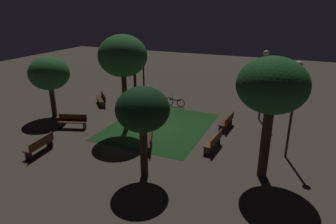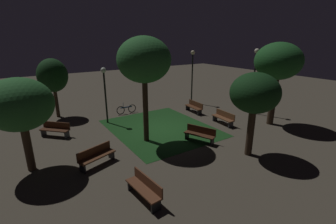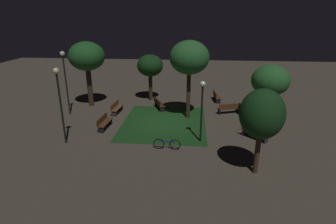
{
  "view_description": "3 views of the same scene",
  "coord_description": "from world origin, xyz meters",
  "px_view_note": "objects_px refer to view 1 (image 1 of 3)",
  "views": [
    {
      "loc": [
        -16.12,
        -7.56,
        7.46
      ],
      "look_at": [
        0.78,
        -0.29,
        0.83
      ],
      "focal_mm": 32.12,
      "sensor_mm": 36.0,
      "label": 1
    },
    {
      "loc": [
        -12.28,
        7.59,
        5.72
      ],
      "look_at": [
        0.5,
        -0.78,
        0.88
      ],
      "focal_mm": 25.03,
      "sensor_mm": 36.0,
      "label": 2
    },
    {
      "loc": [
        18.63,
        2.01,
        7.47
      ],
      "look_at": [
        0.14,
        0.33,
        0.84
      ],
      "focal_mm": 28.94,
      "sensor_mm": 36.0,
      "label": 3
    }
  ],
  "objects_px": {
    "bench_front_right": "(102,99)",
    "lamp_post_plaza_west": "(144,73)",
    "tree_left_canopy": "(143,111)",
    "tree_right_canopy": "(49,74)",
    "tree_tall_center": "(134,58)",
    "lamp_post_path_center": "(294,95)",
    "bicycle": "(175,102)",
    "tree_back_left": "(123,57)",
    "bench_by_lamp": "(227,121)",
    "lamp_post_near_wall": "(264,74)",
    "bench_lawn_edge": "(214,141)",
    "bench_back_row": "(72,121)",
    "bench_path_side": "(149,140)",
    "tree_back_right": "(272,87)",
    "bench_corner": "(40,145)"
  },
  "relations": [
    {
      "from": "lamp_post_path_center",
      "to": "lamp_post_near_wall",
      "type": "bearing_deg",
      "value": 21.51
    },
    {
      "from": "bicycle",
      "to": "tree_back_left",
      "type": "bearing_deg",
      "value": 168.33
    },
    {
      "from": "tree_back_left",
      "to": "bicycle",
      "type": "relative_size",
      "value": 3.61
    },
    {
      "from": "tree_back_left",
      "to": "bicycle",
      "type": "height_order",
      "value": "tree_back_left"
    },
    {
      "from": "tree_tall_center",
      "to": "bench_lawn_edge",
      "type": "bearing_deg",
      "value": -130.68
    },
    {
      "from": "tree_left_canopy",
      "to": "tree_back_right",
      "type": "xyz_separation_m",
      "value": [
        2.13,
        -4.97,
        1.04
      ]
    },
    {
      "from": "bench_path_side",
      "to": "tree_right_canopy",
      "type": "height_order",
      "value": "tree_right_canopy"
    },
    {
      "from": "lamp_post_near_wall",
      "to": "bicycle",
      "type": "bearing_deg",
      "value": 87.48
    },
    {
      "from": "lamp_post_near_wall",
      "to": "lamp_post_plaza_west",
      "type": "distance_m",
      "value": 8.41
    },
    {
      "from": "tree_left_canopy",
      "to": "tree_right_canopy",
      "type": "relative_size",
      "value": 1.0
    },
    {
      "from": "bench_back_row",
      "to": "bench_front_right",
      "type": "bearing_deg",
      "value": 12.62
    },
    {
      "from": "bench_corner",
      "to": "tree_back_right",
      "type": "xyz_separation_m",
      "value": [
        2.33,
        -11.04,
        3.74
      ]
    },
    {
      "from": "bench_front_right",
      "to": "lamp_post_plaza_west",
      "type": "distance_m",
      "value": 4.13
    },
    {
      "from": "tree_left_canopy",
      "to": "tree_tall_center",
      "type": "height_order",
      "value": "tree_tall_center"
    },
    {
      "from": "bench_path_side",
      "to": "lamp_post_near_wall",
      "type": "distance_m",
      "value": 8.95
    },
    {
      "from": "tree_tall_center",
      "to": "lamp_post_plaza_west",
      "type": "relative_size",
      "value": 1.12
    },
    {
      "from": "tree_tall_center",
      "to": "lamp_post_path_center",
      "type": "distance_m",
      "value": 14.95
    },
    {
      "from": "bench_lawn_edge",
      "to": "tree_back_left",
      "type": "xyz_separation_m",
      "value": [
        0.49,
        5.78,
        4.1
      ]
    },
    {
      "from": "tree_tall_center",
      "to": "lamp_post_path_center",
      "type": "relative_size",
      "value": 0.87
    },
    {
      "from": "bench_path_side",
      "to": "tree_right_canopy",
      "type": "xyz_separation_m",
      "value": [
        1.86,
        8.37,
        2.57
      ]
    },
    {
      "from": "tree_left_canopy",
      "to": "tree_back_left",
      "type": "height_order",
      "value": "tree_back_left"
    },
    {
      "from": "tree_back_left",
      "to": "lamp_post_path_center",
      "type": "xyz_separation_m",
      "value": [
        0.12,
        -9.44,
        -1.23
      ]
    },
    {
      "from": "bench_front_right",
      "to": "tree_left_canopy",
      "type": "distance_m",
      "value": 11.49
    },
    {
      "from": "bench_by_lamp",
      "to": "bench_back_row",
      "type": "height_order",
      "value": "same"
    },
    {
      "from": "bench_front_right",
      "to": "lamp_post_plaza_west",
      "type": "height_order",
      "value": "lamp_post_plaza_west"
    },
    {
      "from": "tree_left_canopy",
      "to": "tree_tall_center",
      "type": "xyz_separation_m",
      "value": [
        11.9,
        7.11,
        -0.07
      ]
    },
    {
      "from": "bench_by_lamp",
      "to": "bench_path_side",
      "type": "bearing_deg",
      "value": 143.93
    },
    {
      "from": "bench_corner",
      "to": "tree_tall_center",
      "type": "xyz_separation_m",
      "value": [
        12.1,
        1.03,
        2.63
      ]
    },
    {
      "from": "bench_by_lamp",
      "to": "bicycle",
      "type": "distance_m",
      "value": 5.41
    },
    {
      "from": "lamp_post_near_wall",
      "to": "tree_right_canopy",
      "type": "bearing_deg",
      "value": 110.91
    },
    {
      "from": "tree_tall_center",
      "to": "lamp_post_path_center",
      "type": "height_order",
      "value": "lamp_post_path_center"
    },
    {
      "from": "bench_back_row",
      "to": "tree_back_right",
      "type": "distance_m",
      "value": 12.42
    },
    {
      "from": "bench_path_side",
      "to": "tree_tall_center",
      "type": "height_order",
      "value": "tree_tall_center"
    },
    {
      "from": "bench_by_lamp",
      "to": "lamp_post_plaza_west",
      "type": "relative_size",
      "value": 0.47
    },
    {
      "from": "bench_lawn_edge",
      "to": "lamp_post_near_wall",
      "type": "xyz_separation_m",
      "value": [
        5.64,
        -1.68,
        2.7
      ]
    },
    {
      "from": "bench_lawn_edge",
      "to": "bicycle",
      "type": "relative_size",
      "value": 1.13
    },
    {
      "from": "bench_lawn_edge",
      "to": "bench_by_lamp",
      "type": "distance_m",
      "value": 3.17
    },
    {
      "from": "bench_lawn_edge",
      "to": "lamp_post_plaza_west",
      "type": "xyz_separation_m",
      "value": [
        4.64,
        6.66,
        2.21
      ]
    },
    {
      "from": "tree_back_right",
      "to": "bench_corner",
      "type": "bearing_deg",
      "value": 101.92
    },
    {
      "from": "tree_left_canopy",
      "to": "lamp_post_near_wall",
      "type": "xyz_separation_m",
      "value": [
        9.51,
        -3.89,
        -0.0
      ]
    },
    {
      "from": "bench_back_row",
      "to": "lamp_post_path_center",
      "type": "xyz_separation_m",
      "value": [
        1.27,
        -12.7,
        2.86
      ]
    },
    {
      "from": "tree_left_canopy",
      "to": "tree_right_canopy",
      "type": "height_order",
      "value": "tree_left_canopy"
    },
    {
      "from": "lamp_post_plaza_west",
      "to": "tree_left_canopy",
      "type": "bearing_deg",
      "value": -152.46
    },
    {
      "from": "bench_corner",
      "to": "bench_front_right",
      "type": "height_order",
      "value": "same"
    },
    {
      "from": "tree_right_canopy",
      "to": "tree_back_right",
      "type": "relative_size",
      "value": 0.76
    },
    {
      "from": "bench_corner",
      "to": "tree_left_canopy",
      "type": "distance_m",
      "value": 6.65
    },
    {
      "from": "lamp_post_path_center",
      "to": "bench_lawn_edge",
      "type": "bearing_deg",
      "value": 99.53
    },
    {
      "from": "bench_front_right",
      "to": "lamp_post_path_center",
      "type": "relative_size",
      "value": 0.32
    },
    {
      "from": "tree_tall_center",
      "to": "lamp_post_plaza_west",
      "type": "height_order",
      "value": "tree_tall_center"
    },
    {
      "from": "tree_right_canopy",
      "to": "lamp_post_near_wall",
      "type": "relative_size",
      "value": 0.89
    }
  ]
}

